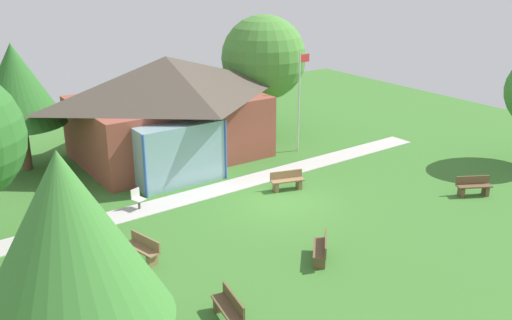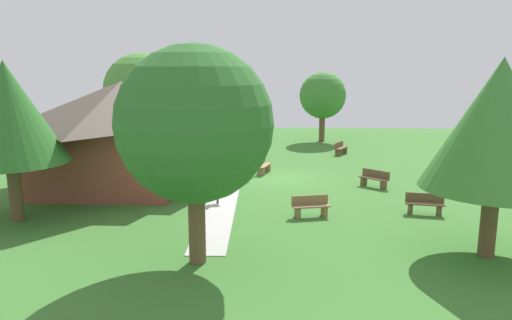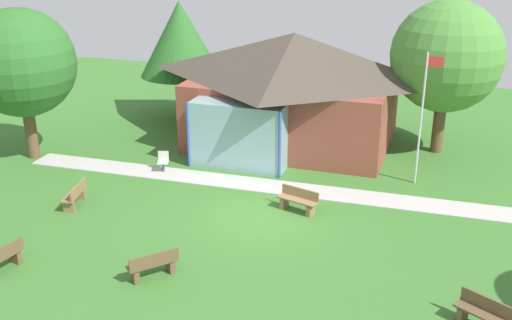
{
  "view_description": "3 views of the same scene",
  "coord_description": "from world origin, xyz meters",
  "px_view_note": "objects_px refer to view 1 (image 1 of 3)",
  "views": [
    {
      "loc": [
        -13.21,
        -17.56,
        9.71
      ],
      "look_at": [
        0.42,
        2.23,
        1.14
      ],
      "focal_mm": 39.87,
      "sensor_mm": 36.0,
      "label": 1
    },
    {
      "loc": [
        -24.88,
        -0.05,
        5.8
      ],
      "look_at": [
        0.14,
        1.22,
        0.95
      ],
      "focal_mm": 33.37,
      "sensor_mm": 36.0,
      "label": 2
    },
    {
      "loc": [
        6.01,
        -18.18,
        9.59
      ],
      "look_at": [
        -0.69,
        1.58,
        1.48
      ],
      "focal_mm": 42.36,
      "sensor_mm": 36.0,
      "label": 3
    }
  ],
  "objects_px": {
    "flagpole": "(300,97)",
    "bench_lawn_far_right": "(473,187)",
    "tree_behind_pavilion_right": "(264,58)",
    "tree_lawn_corner": "(67,240)",
    "bench_rear_near_path": "(287,181)",
    "bench_front_center": "(321,249)",
    "bench_mid_left": "(143,249)",
    "tree_behind_pavilion_left": "(16,85)",
    "pavilion": "(168,106)",
    "bench_front_left": "(229,309)",
    "patio_chair_west": "(138,200)"
  },
  "relations": [
    {
      "from": "flagpole",
      "to": "bench_lawn_far_right",
      "type": "height_order",
      "value": "flagpole"
    },
    {
      "from": "tree_behind_pavilion_right",
      "to": "tree_lawn_corner",
      "type": "height_order",
      "value": "tree_behind_pavilion_right"
    },
    {
      "from": "bench_rear_near_path",
      "to": "bench_front_center",
      "type": "distance_m",
      "value": 6.29
    },
    {
      "from": "bench_mid_left",
      "to": "bench_rear_near_path",
      "type": "bearing_deg",
      "value": -88.47
    },
    {
      "from": "bench_rear_near_path",
      "to": "tree_behind_pavilion_left",
      "type": "height_order",
      "value": "tree_behind_pavilion_left"
    },
    {
      "from": "bench_lawn_far_right",
      "to": "bench_rear_near_path",
      "type": "relative_size",
      "value": 0.98
    },
    {
      "from": "pavilion",
      "to": "bench_front_left",
      "type": "relative_size",
      "value": 6.36
    },
    {
      "from": "tree_lawn_corner",
      "to": "tree_behind_pavilion_left",
      "type": "bearing_deg",
      "value": 80.58
    },
    {
      "from": "flagpole",
      "to": "bench_front_center",
      "type": "distance_m",
      "value": 11.92
    },
    {
      "from": "flagpole",
      "to": "tree_behind_pavilion_left",
      "type": "distance_m",
      "value": 13.74
    },
    {
      "from": "bench_lawn_far_right",
      "to": "patio_chair_west",
      "type": "bearing_deg",
      "value": -0.65
    },
    {
      "from": "tree_behind_pavilion_left",
      "to": "bench_front_center",
      "type": "bearing_deg",
      "value": -68.02
    },
    {
      "from": "bench_mid_left",
      "to": "patio_chair_west",
      "type": "distance_m",
      "value": 4.27
    },
    {
      "from": "patio_chair_west",
      "to": "bench_rear_near_path",
      "type": "bearing_deg",
      "value": 145.08
    },
    {
      "from": "bench_front_left",
      "to": "tree_lawn_corner",
      "type": "relative_size",
      "value": 0.25
    },
    {
      "from": "flagpole",
      "to": "bench_rear_near_path",
      "type": "distance_m",
      "value": 6.03
    },
    {
      "from": "pavilion",
      "to": "bench_front_center",
      "type": "bearing_deg",
      "value": -92.82
    },
    {
      "from": "bench_lawn_far_right",
      "to": "bench_front_left",
      "type": "relative_size",
      "value": 0.99
    },
    {
      "from": "bench_mid_left",
      "to": "patio_chair_west",
      "type": "height_order",
      "value": "patio_chair_west"
    },
    {
      "from": "flagpole",
      "to": "bench_lawn_far_right",
      "type": "distance_m",
      "value": 9.69
    },
    {
      "from": "bench_rear_near_path",
      "to": "tree_lawn_corner",
      "type": "distance_m",
      "value": 14.26
    },
    {
      "from": "pavilion",
      "to": "bench_rear_near_path",
      "type": "bearing_deg",
      "value": -72.22
    },
    {
      "from": "bench_lawn_far_right",
      "to": "tree_lawn_corner",
      "type": "bearing_deg",
      "value": 35.64
    },
    {
      "from": "bench_mid_left",
      "to": "bench_front_left",
      "type": "bearing_deg",
      "value": 173.1
    },
    {
      "from": "bench_front_center",
      "to": "tree_behind_pavilion_left",
      "type": "distance_m",
      "value": 16.42
    },
    {
      "from": "pavilion",
      "to": "tree_behind_pavilion_left",
      "type": "height_order",
      "value": "tree_behind_pavilion_left"
    },
    {
      "from": "pavilion",
      "to": "bench_mid_left",
      "type": "distance_m",
      "value": 10.95
    },
    {
      "from": "flagpole",
      "to": "bench_mid_left",
      "type": "bearing_deg",
      "value": -152.2
    },
    {
      "from": "pavilion",
      "to": "bench_lawn_far_right",
      "type": "relative_size",
      "value": 6.46
    },
    {
      "from": "flagpole",
      "to": "bench_front_left",
      "type": "distance_m",
      "value": 15.62
    },
    {
      "from": "bench_lawn_far_right",
      "to": "bench_front_center",
      "type": "height_order",
      "value": "same"
    },
    {
      "from": "bench_lawn_far_right",
      "to": "patio_chair_west",
      "type": "distance_m",
      "value": 14.29
    },
    {
      "from": "patio_chair_west",
      "to": "tree_lawn_corner",
      "type": "relative_size",
      "value": 0.14
    },
    {
      "from": "bench_front_center",
      "to": "tree_behind_pavilion_right",
      "type": "relative_size",
      "value": 0.21
    },
    {
      "from": "flagpole",
      "to": "bench_rear_near_path",
      "type": "relative_size",
      "value": 3.36
    },
    {
      "from": "tree_lawn_corner",
      "to": "tree_behind_pavilion_right",
      "type": "bearing_deg",
      "value": 43.99
    },
    {
      "from": "flagpole",
      "to": "bench_mid_left",
      "type": "distance_m",
      "value": 13.38
    },
    {
      "from": "bench_mid_left",
      "to": "bench_front_center",
      "type": "relative_size",
      "value": 1.1
    },
    {
      "from": "pavilion",
      "to": "bench_front_left",
      "type": "height_order",
      "value": "pavilion"
    },
    {
      "from": "flagpole",
      "to": "tree_lawn_corner",
      "type": "bearing_deg",
      "value": -143.53
    },
    {
      "from": "pavilion",
      "to": "bench_rear_near_path",
      "type": "height_order",
      "value": "pavilion"
    },
    {
      "from": "tree_behind_pavilion_right",
      "to": "tree_lawn_corner",
      "type": "xyz_separation_m",
      "value": [
        -15.95,
        -15.39,
        -0.2
      ]
    },
    {
      "from": "bench_mid_left",
      "to": "patio_chair_west",
      "type": "bearing_deg",
      "value": -35.22
    },
    {
      "from": "bench_mid_left",
      "to": "tree_behind_pavilion_left",
      "type": "xyz_separation_m",
      "value": [
        -1.0,
        11.39,
        3.75
      ]
    },
    {
      "from": "pavilion",
      "to": "flagpole",
      "type": "relative_size",
      "value": 1.88
    },
    {
      "from": "bench_lawn_far_right",
      "to": "tree_lawn_corner",
      "type": "distance_m",
      "value": 18.37
    },
    {
      "from": "bench_rear_near_path",
      "to": "bench_front_center",
      "type": "relative_size",
      "value": 1.1
    },
    {
      "from": "bench_rear_near_path",
      "to": "bench_front_center",
      "type": "xyz_separation_m",
      "value": [
        -2.85,
        -5.61,
        0.0
      ]
    },
    {
      "from": "bench_rear_near_path",
      "to": "bench_front_center",
      "type": "bearing_deg",
      "value": 79.12
    },
    {
      "from": "bench_lawn_far_right",
      "to": "tree_behind_pavilion_right",
      "type": "relative_size",
      "value": 0.23
    }
  ]
}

